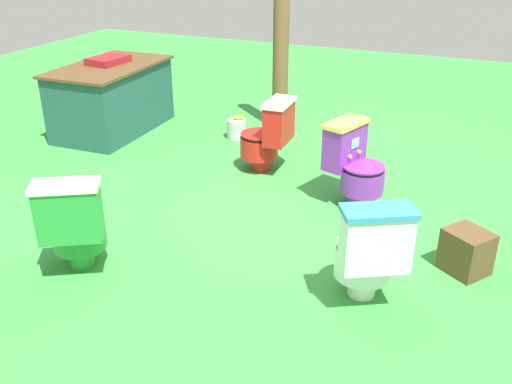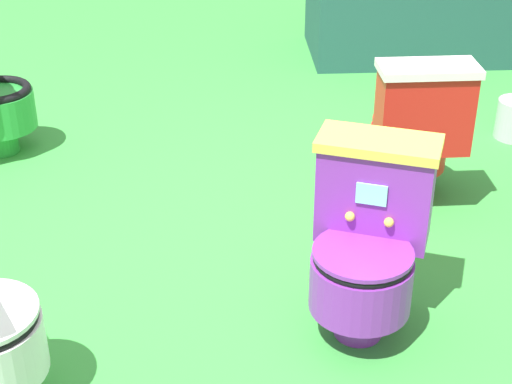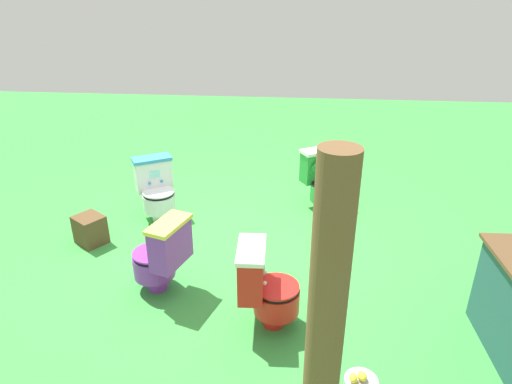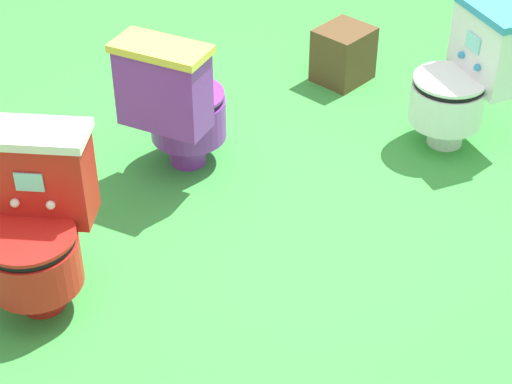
% 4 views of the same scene
% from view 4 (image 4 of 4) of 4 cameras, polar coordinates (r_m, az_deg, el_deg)
% --- Properties ---
extents(ground, '(14.00, 14.00, 0.00)m').
position_cam_4_polar(ground, '(3.90, 1.62, -3.31)').
color(ground, green).
extents(toilet_purple, '(0.54, 0.59, 0.73)m').
position_cam_4_polar(toilet_purple, '(4.17, -5.10, 5.70)').
color(toilet_purple, purple).
rests_on(toilet_purple, ground).
extents(toilet_red, '(0.44, 0.51, 0.73)m').
position_cam_4_polar(toilet_red, '(3.53, -14.05, -1.90)').
color(toilet_red, red).
rests_on(toilet_red, ground).
extents(toilet_white, '(0.63, 0.59, 0.73)m').
position_cam_4_polar(toilet_white, '(4.50, 13.40, 7.26)').
color(toilet_white, white).
rests_on(toilet_white, ground).
extents(small_crate, '(0.38, 0.39, 0.31)m').
position_cam_4_polar(small_crate, '(5.06, 5.66, 8.84)').
color(small_crate, brown).
rests_on(small_crate, ground).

